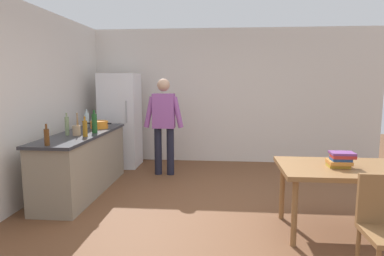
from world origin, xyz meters
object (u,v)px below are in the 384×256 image
(refrigerator, at_px, (121,120))
(bottle_beer_brown, at_px, (47,137))
(person, at_px, (164,120))
(bottle_vinegar_tall, at_px, (67,126))
(bottle_oil_amber, at_px, (85,128))
(book_stack, at_px, (340,160))
(dining_table, at_px, (346,174))
(bottle_wine_green, at_px, (94,123))
(utensil_jar, at_px, (77,130))
(bottle_water_clear, at_px, (87,120))
(cooking_pot, at_px, (99,125))

(refrigerator, height_order, bottle_beer_brown, refrigerator)
(person, xyz_separation_m, bottle_vinegar_tall, (-1.15, -1.29, 0.06))
(bottle_oil_amber, relative_size, book_stack, 1.05)
(dining_table, relative_size, bottle_wine_green, 4.12)
(person, bearing_deg, bottle_oil_amber, -121.92)
(bottle_oil_amber, height_order, book_stack, bottle_oil_amber)
(refrigerator, relative_size, utensil_jar, 5.62)
(utensil_jar, distance_m, bottle_water_clear, 0.83)
(bottle_oil_amber, xyz_separation_m, book_stack, (3.13, -0.81, -0.18))
(bottle_oil_amber, bearing_deg, person, 58.08)
(dining_table, height_order, cooking_pot, cooking_pot)
(bottle_wine_green, bearing_deg, cooking_pot, 102.91)
(bottle_vinegar_tall, distance_m, bottle_beer_brown, 0.75)
(bottle_oil_amber, xyz_separation_m, bottle_beer_brown, (-0.19, -0.66, -0.01))
(person, xyz_separation_m, cooking_pot, (-0.96, -0.56, -0.02))
(dining_table, bearing_deg, bottle_oil_amber, 166.46)
(cooking_pot, bearing_deg, dining_table, -25.66)
(bottle_beer_brown, bearing_deg, utensil_jar, 87.51)
(bottle_vinegar_tall, relative_size, bottle_water_clear, 1.07)
(dining_table, bearing_deg, refrigerator, 140.71)
(dining_table, relative_size, bottle_vinegar_tall, 4.37)
(person, bearing_deg, bottle_wine_green, -129.12)
(bottle_beer_brown, distance_m, book_stack, 3.33)
(bottle_oil_amber, bearing_deg, bottle_wine_green, 88.72)
(dining_table, bearing_deg, person, 137.59)
(bottle_vinegar_tall, distance_m, book_stack, 3.55)
(utensil_jar, bearing_deg, bottle_wine_green, 54.78)
(bottle_vinegar_tall, bearing_deg, cooking_pot, 75.30)
(cooking_pot, xyz_separation_m, book_stack, (3.23, -1.62, -0.13))
(dining_table, xyz_separation_m, book_stack, (-0.08, -0.03, 0.16))
(person, height_order, bottle_vinegar_tall, person)
(bottle_vinegar_tall, bearing_deg, bottle_wine_green, 38.85)
(bottle_water_clear, bearing_deg, bottle_vinegar_tall, -86.87)
(cooking_pot, bearing_deg, bottle_oil_amber, -82.73)
(bottle_wine_green, bearing_deg, bottle_beer_brown, -101.48)
(utensil_jar, distance_m, bottle_oil_amber, 0.19)
(utensil_jar, height_order, bottle_vinegar_tall, same)
(dining_table, bearing_deg, bottle_wine_green, 160.98)
(bottle_vinegar_tall, bearing_deg, bottle_beer_brown, -82.20)
(bottle_oil_amber, relative_size, bottle_beer_brown, 1.08)
(bottle_wine_green, height_order, bottle_beer_brown, bottle_wine_green)
(utensil_jar, relative_size, book_stack, 1.20)
(person, height_order, utensil_jar, person)
(utensil_jar, relative_size, bottle_wine_green, 0.94)
(bottle_vinegar_tall, bearing_deg, bottle_water_clear, 93.13)
(bottle_water_clear, xyz_separation_m, bottle_beer_brown, (0.15, -1.56, -0.02))
(person, height_order, cooking_pot, person)
(person, relative_size, bottle_wine_green, 5.00)
(cooking_pot, relative_size, bottle_oil_amber, 1.43)
(book_stack, bearing_deg, bottle_vinegar_tall, 165.40)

